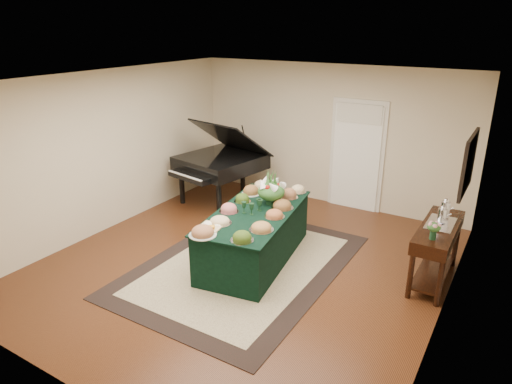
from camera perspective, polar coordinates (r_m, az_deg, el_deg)
The scene contains 14 objects.
ground at distance 6.95m, azimuth -1.30°, elevation -8.88°, with size 6.00×6.00×0.00m, color black.
area_rug at distance 6.89m, azimuth -1.62°, elevation -9.11°, with size 2.63×3.68×0.01m.
kitchen_doorway at distance 8.83m, azimuth 12.45°, elevation 4.32°, with size 1.05×0.07×2.10m.
buffet_table at distance 6.88m, azimuth -0.14°, elevation -5.44°, with size 1.40×2.38×0.79m.
food_platters at distance 6.74m, azimuth -0.07°, elevation -1.91°, with size 1.16×2.42×0.12m.
cutting_board at distance 6.24m, azimuth -5.60°, elevation -4.03°, with size 0.35×0.35×0.10m.
green_goblets at distance 6.65m, azimuth -0.30°, elevation -1.82°, with size 0.23×0.28×0.18m.
floral_centerpiece at distance 6.90m, azimuth 1.93°, elevation 0.48°, with size 0.43×0.43×0.43m.
grand_piano at distance 8.97m, azimuth -4.47°, elevation 3.75°, with size 1.70×1.83×1.68m.
wicker_basket at distance 8.57m, azimuth -0.58°, elevation -2.05°, with size 0.39×0.39×0.25m, color olive.
mahogany_sideboard at distance 6.68m, azimuth 21.76°, elevation -5.40°, with size 0.45×1.42×0.85m.
tea_service at distance 6.71m, azimuth 22.36°, elevation -2.50°, with size 0.34×0.58×0.30m.
pink_bouquet at distance 6.11m, azimuth 21.36°, elevation -4.16°, with size 0.19×0.19×0.24m.
wall_painting at distance 6.29m, azimuth 25.02°, elevation 3.23°, with size 0.05×0.95×0.75m.
Camera 1 is at (3.27, -5.10, 3.41)m, focal length 32.00 mm.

